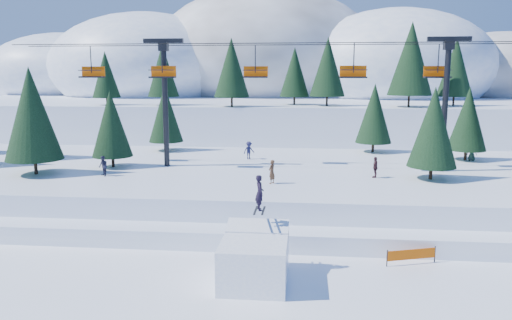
# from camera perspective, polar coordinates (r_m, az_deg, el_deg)

# --- Properties ---
(ground) EXTENTS (160.00, 160.00, 0.00)m
(ground) POSITION_cam_1_polar(r_m,az_deg,el_deg) (23.98, -0.54, -14.86)
(ground) COLOR white
(ground) RESTS_ON ground
(mid_shelf) EXTENTS (70.00, 22.00, 2.50)m
(mid_shelf) POSITION_cam_1_polar(r_m,az_deg,el_deg) (40.69, 2.24, -2.62)
(mid_shelf) COLOR white
(mid_shelf) RESTS_ON ground
(berm) EXTENTS (70.00, 6.00, 1.10)m
(berm) POSITION_cam_1_polar(r_m,az_deg,el_deg) (31.22, 1.08, -7.82)
(berm) COLOR white
(berm) RESTS_ON ground
(mountain_ridge) EXTENTS (119.00, 60.29, 26.46)m
(mountain_ridge) POSITION_cam_1_polar(r_m,az_deg,el_deg) (95.32, 1.27, 9.60)
(mountain_ridge) COLOR white
(mountain_ridge) RESTS_ON ground
(jump_kicker) EXTENTS (3.16, 4.38, 5.01)m
(jump_kicker) POSITION_cam_1_polar(r_m,az_deg,el_deg) (24.65, -0.15, -11.14)
(jump_kicker) COLOR white
(jump_kicker) RESTS_ON ground
(chairlift) EXTENTS (46.00, 3.21, 10.28)m
(chairlift) POSITION_cam_1_polar(r_m,az_deg,el_deg) (39.71, 5.24, 8.79)
(chairlift) COLOR black
(chairlift) RESTS_ON mid_shelf
(conifer_stand) EXTENTS (61.77, 17.43, 8.74)m
(conifer_stand) POSITION_cam_1_polar(r_m,az_deg,el_deg) (40.72, 6.28, 5.07)
(conifer_stand) COLOR black
(conifer_stand) RESTS_ON mid_shelf
(distant_skiers) EXTENTS (30.32, 11.59, 1.66)m
(distant_skiers) POSITION_cam_1_polar(r_m,az_deg,el_deg) (40.21, 4.03, 0.17)
(distant_skiers) COLOR #3A1E24
(distant_skiers) RESTS_ON mid_shelf
(banner_near) EXTENTS (2.72, 0.94, 0.90)m
(banner_near) POSITION_cam_1_polar(r_m,az_deg,el_deg) (28.19, 17.33, -10.28)
(banner_near) COLOR black
(banner_near) RESTS_ON ground
(banner_far) EXTENTS (2.85, 0.28, 0.90)m
(banner_far) POSITION_cam_1_polar(r_m,az_deg,el_deg) (29.92, 20.11, -9.25)
(banner_far) COLOR black
(banner_far) RESTS_ON ground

